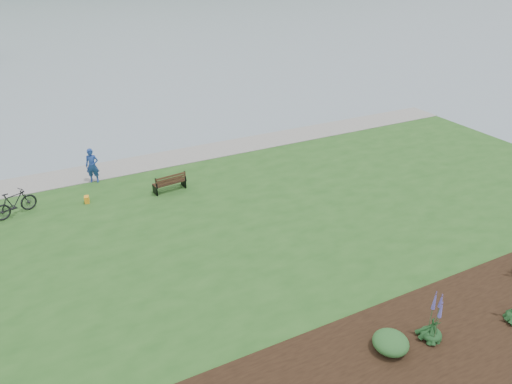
# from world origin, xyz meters

# --- Properties ---
(ground) EXTENTS (600.00, 600.00, 0.00)m
(ground) POSITION_xyz_m (0.00, 0.00, 0.00)
(ground) COLOR gray
(ground) RESTS_ON ground
(lawn) EXTENTS (34.00, 20.00, 0.40)m
(lawn) POSITION_xyz_m (0.00, -2.00, 0.20)
(lawn) COLOR #224F1C
(lawn) RESTS_ON ground
(shoreline_path) EXTENTS (34.00, 2.20, 0.03)m
(shoreline_path) POSITION_xyz_m (0.00, 6.90, 0.42)
(shoreline_path) COLOR gray
(shoreline_path) RESTS_ON lawn
(garden_bed) EXTENTS (24.00, 4.40, 0.04)m
(garden_bed) POSITION_xyz_m (3.00, -9.80, 0.42)
(garden_bed) COLOR black
(garden_bed) RESTS_ON lawn
(park_bench) EXTENTS (1.57, 0.79, 0.93)m
(park_bench) POSITION_xyz_m (-3.06, 3.12, 0.86)
(park_bench) COLOR black
(park_bench) RESTS_ON lawn
(person) EXTENTS (0.87, 0.75, 2.03)m
(person) POSITION_xyz_m (-6.10, 5.78, 1.42)
(person) COLOR navy
(person) RESTS_ON lawn
(bicycle_b) EXTENTS (1.29, 1.93, 1.13)m
(bicycle_b) POSITION_xyz_m (-9.64, 3.93, 0.96)
(bicycle_b) COLOR black
(bicycle_b) RESTS_ON lawn
(pannier) EXTENTS (0.25, 0.33, 0.32)m
(pannier) POSITION_xyz_m (-6.78, 3.71, 0.56)
(pannier) COLOR orange
(pannier) RESTS_ON lawn
(echium_4) EXTENTS (0.62, 0.62, 1.96)m
(echium_4) POSITION_xyz_m (0.87, -9.42, 1.17)
(echium_4) COLOR #133518
(echium_4) RESTS_ON garden_bed
(shrub_0) EXTENTS (1.02, 1.02, 0.51)m
(shrub_0) POSITION_xyz_m (-0.48, -9.22, 0.70)
(shrub_0) COLOR #1E4C21
(shrub_0) RESTS_ON garden_bed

